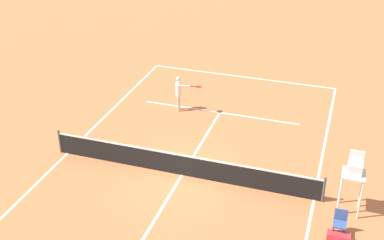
{
  "coord_description": "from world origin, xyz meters",
  "views": [
    {
      "loc": [
        -5.66,
        15.89,
        11.64
      ],
      "look_at": [
        0.61,
        -3.11,
        0.8
      ],
      "focal_mm": 47.66,
      "sensor_mm": 36.0,
      "label": 1
    }
  ],
  "objects_px": {
    "equipment_bag": "(338,237)",
    "player_serving": "(179,90)",
    "courtside_chair_near": "(340,222)",
    "umpire_chair": "(354,173)",
    "tennis_ball": "(196,137)"
  },
  "relations": [
    {
      "from": "tennis_ball",
      "to": "equipment_bag",
      "type": "height_order",
      "value": "equipment_bag"
    },
    {
      "from": "equipment_bag",
      "to": "player_serving",
      "type": "bearing_deg",
      "value": -41.69
    },
    {
      "from": "player_serving",
      "to": "tennis_ball",
      "type": "bearing_deg",
      "value": 24.19
    },
    {
      "from": "player_serving",
      "to": "tennis_ball",
      "type": "xyz_separation_m",
      "value": [
        -1.58,
        2.29,
        -1.06
      ]
    },
    {
      "from": "player_serving",
      "to": "tennis_ball",
      "type": "distance_m",
      "value": 2.98
    },
    {
      "from": "umpire_chair",
      "to": "player_serving",
      "type": "bearing_deg",
      "value": -33.24
    },
    {
      "from": "player_serving",
      "to": "courtside_chair_near",
      "type": "xyz_separation_m",
      "value": [
        -8.15,
        6.94,
        -0.56
      ]
    },
    {
      "from": "courtside_chair_near",
      "to": "equipment_bag",
      "type": "relative_size",
      "value": 1.25
    },
    {
      "from": "player_serving",
      "to": "equipment_bag",
      "type": "xyz_separation_m",
      "value": [
        -8.18,
        7.28,
        -0.94
      ]
    },
    {
      "from": "tennis_ball",
      "to": "umpire_chair",
      "type": "height_order",
      "value": "umpire_chair"
    },
    {
      "from": "tennis_ball",
      "to": "equipment_bag",
      "type": "distance_m",
      "value": 8.28
    },
    {
      "from": "player_serving",
      "to": "equipment_bag",
      "type": "bearing_deg",
      "value": 37.93
    },
    {
      "from": "umpire_chair",
      "to": "equipment_bag",
      "type": "xyz_separation_m",
      "value": [
        0.2,
        1.79,
        -1.46
      ]
    },
    {
      "from": "tennis_ball",
      "to": "courtside_chair_near",
      "type": "xyz_separation_m",
      "value": [
        -6.58,
        4.65,
        0.5
      ]
    },
    {
      "from": "courtside_chair_near",
      "to": "umpire_chair",
      "type": "bearing_deg",
      "value": -98.99
    }
  ]
}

